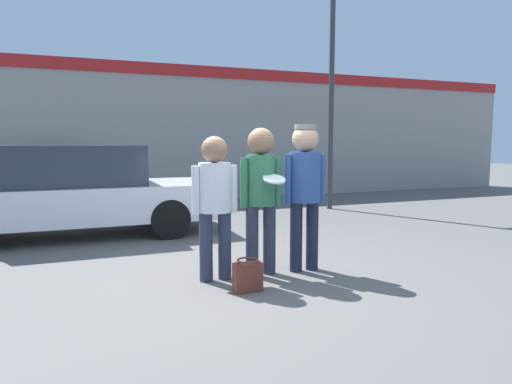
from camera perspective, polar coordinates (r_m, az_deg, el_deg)
The scene contains 9 objects.
ground_plane at distance 5.37m, azimuth -0.41°, elevation -10.67°, with size 56.00×56.00×0.00m, color #5B5956.
storefront_building at distance 12.32m, azimuth -13.08°, elevation 7.29°, with size 24.00×0.22×3.60m.
person_left at distance 5.12m, azimuth -5.16°, elevation -0.47°, with size 0.53×0.36×1.63m.
person_middle_with_frisbee at distance 5.31m, azimuth 0.62°, elevation 0.50°, with size 0.50×0.54×1.73m.
person_right at distance 5.51m, azimuth 6.12°, elevation 1.21°, with size 0.54×0.37×1.78m.
parked_car_near at distance 8.20m, azimuth -21.78°, elevation 0.10°, with size 4.53×1.89×1.51m.
street_lamp at distance 11.10m, azimuth 10.31°, elevation 15.12°, with size 1.08×0.35×5.37m.
shrub at distance 11.31m, azimuth -25.09°, elevation 1.38°, with size 1.45×1.45×1.45m.
handbag at distance 4.86m, azimuth -1.05°, elevation -10.44°, with size 0.30×0.23×0.35m.
Camera 1 is at (-1.87, -4.79, 1.56)m, focal length 32.00 mm.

